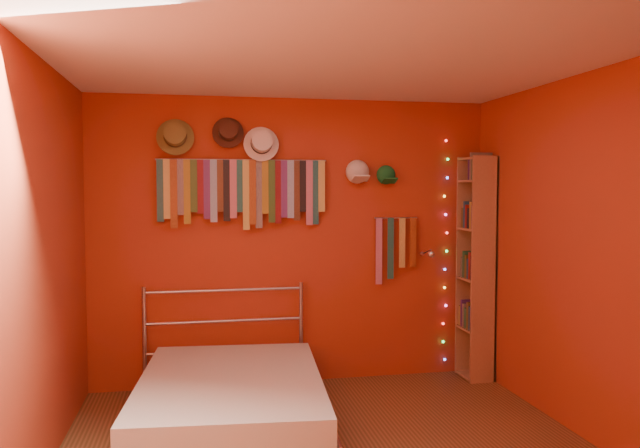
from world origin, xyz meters
TOP-DOWN VIEW (x-y plane):
  - back_wall at (0.00, 1.75)m, footprint 3.50×0.02m
  - right_wall at (1.75, 0.00)m, footprint 0.02×3.50m
  - left_wall at (-1.75, 0.00)m, footprint 0.02×3.50m
  - ceiling at (0.00, 0.00)m, footprint 3.50×3.50m
  - tie_rack at (-0.45, 1.68)m, footprint 1.45×0.03m
  - small_tie_rack at (0.91, 1.69)m, footprint 0.40×0.03m
  - fedora_olive at (-1.01, 1.65)m, footprint 0.31×0.17m
  - fedora_brown at (-0.57, 1.66)m, footprint 0.27×0.14m
  - fedora_white at (-0.29, 1.65)m, footprint 0.30×0.16m
  - cap_white at (0.56, 1.70)m, footprint 0.19×0.24m
  - cap_green at (0.82, 1.70)m, footprint 0.18×0.22m
  - fairy_lights at (1.40, 1.71)m, footprint 0.05×0.02m
  - reading_lamp at (1.18, 1.54)m, footprint 0.06×0.27m
  - bookshelf at (1.66, 1.53)m, footprint 0.25×0.34m
  - bed at (-0.62, 0.71)m, footprint 1.50×1.91m

SIDE VIEW (x-z plane):
  - bed at x=-0.62m, z-range -0.24..0.66m
  - bookshelf at x=1.66m, z-range 0.02..2.02m
  - reading_lamp at x=1.18m, z-range 1.10..1.18m
  - fairy_lights at x=1.40m, z-range 0.12..2.16m
  - small_tie_rack at x=0.91m, z-range 0.91..1.51m
  - back_wall at x=0.00m, z-range 0.00..2.50m
  - right_wall at x=1.75m, z-range 0.00..2.50m
  - left_wall at x=-1.75m, z-range 0.00..2.50m
  - tie_rack at x=-0.45m, z-range 1.41..2.01m
  - cap_green at x=0.82m, z-range 1.75..1.92m
  - cap_white at x=0.56m, z-range 1.76..1.96m
  - fedora_white at x=-0.29m, z-range 1.95..2.25m
  - fedora_olive at x=-1.01m, z-range 2.00..2.30m
  - fedora_brown at x=-0.57m, z-range 2.06..2.32m
  - ceiling at x=0.00m, z-range 2.49..2.51m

